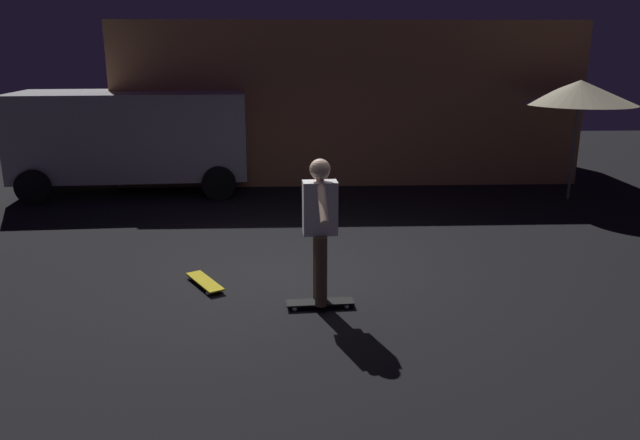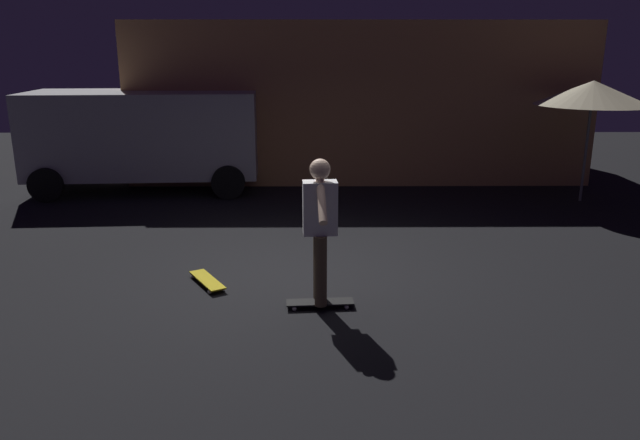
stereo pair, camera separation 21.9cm
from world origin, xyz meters
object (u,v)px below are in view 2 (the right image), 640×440
at_px(parked_van, 145,134).
at_px(skateboard_spare, 207,280).
at_px(patio_umbrella, 593,93).
at_px(skateboard_ridden, 320,303).
at_px(skater, 320,221).

xyz_separation_m(parked_van, skateboard_spare, (2.16, -5.45, -1.11)).
height_order(patio_umbrella, skateboard_ridden, patio_umbrella).
bearing_deg(skateboard_ridden, parked_van, 120.19).
bearing_deg(skateboard_ridden, patio_umbrella, 44.50).
bearing_deg(skater, skateboard_ridden, -75.96).
distance_m(patio_umbrella, skater, 7.27).
relative_size(patio_umbrella, skater, 1.38).
relative_size(skateboard_ridden, skater, 0.47).
distance_m(patio_umbrella, skateboard_spare, 8.11).
distance_m(skateboard_ridden, skater, 0.98).
bearing_deg(skateboard_spare, parked_van, 111.60).
height_order(parked_van, skateboard_ridden, parked_van).
relative_size(patio_umbrella, skateboard_spare, 2.98).
relative_size(parked_van, skateboard_ridden, 5.95).
bearing_deg(skateboard_spare, skater, -26.46).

